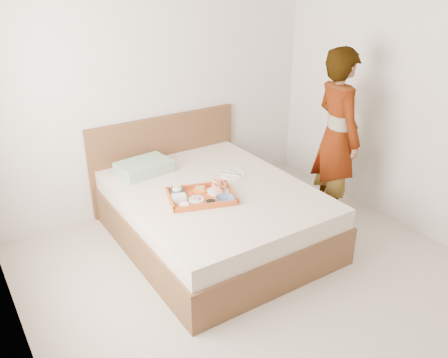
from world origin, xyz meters
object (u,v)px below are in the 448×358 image
Objects in this scene: bed at (214,214)px; dinner_plate at (233,174)px; person at (337,137)px; tray at (201,196)px.

bed is 0.44m from dinner_plate.
person is (1.25, -0.25, 0.59)m from bed.
tray is at bearing 99.13° from person.
person reaches higher than dinner_plate.
person is at bearing 12.14° from tray.
dinner_plate is 1.07m from person.
dinner_plate is (0.50, 0.27, -0.02)m from tray.
bed is 3.60× the size of tray.
tray is (-0.19, -0.11, 0.29)m from bed.
tray is 0.57m from dinner_plate.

